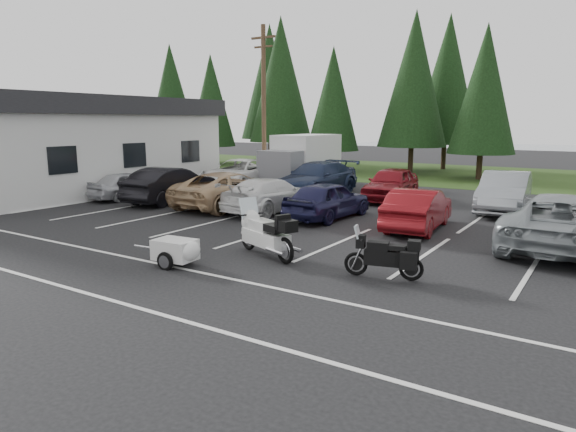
{
  "coord_description": "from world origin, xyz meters",
  "views": [
    {
      "loc": [
        7.49,
        -12.54,
        3.66
      ],
      "look_at": [
        -0.28,
        -0.5,
        1.02
      ],
      "focal_mm": 32.0,
      "sensor_mm": 36.0,
      "label": 1
    }
  ],
  "objects_px": {
    "car_near_3": "(270,195)",
    "car_far_3": "(505,192)",
    "car_near_0": "(129,185)",
    "cargo_trailer": "(175,252)",
    "car_near_1": "(171,185)",
    "car_far_1": "(316,178)",
    "car_near_4": "(328,200)",
    "car_near_6": "(563,222)",
    "touring_motorcycle": "(266,229)",
    "car_near_2": "(229,189)",
    "car_far_2": "(391,184)",
    "car_far_0": "(239,174)",
    "building": "(56,144)",
    "utility_pole": "(264,103)",
    "car_near_5": "(418,209)",
    "adventure_motorcycle": "(384,252)",
    "box_truck": "(298,161)"
  },
  "relations": [
    {
      "from": "car_near_1",
      "to": "car_near_2",
      "type": "xyz_separation_m",
      "value": [
        3.13,
        0.41,
        -0.04
      ]
    },
    {
      "from": "car_far_0",
      "to": "car_far_3",
      "type": "bearing_deg",
      "value": -6.44
    },
    {
      "from": "car_near_1",
      "to": "car_near_5",
      "type": "height_order",
      "value": "car_near_1"
    },
    {
      "from": "car_near_6",
      "to": "car_far_1",
      "type": "height_order",
      "value": "car_far_1"
    },
    {
      "from": "car_near_6",
      "to": "car_far_1",
      "type": "relative_size",
      "value": 1.04
    },
    {
      "from": "car_far_3",
      "to": "cargo_trailer",
      "type": "relative_size",
      "value": 3.27
    },
    {
      "from": "touring_motorcycle",
      "to": "car_far_3",
      "type": "bearing_deg",
      "value": 91.25
    },
    {
      "from": "car_near_6",
      "to": "car_far_3",
      "type": "distance_m",
      "value": 6.31
    },
    {
      "from": "car_far_3",
      "to": "adventure_motorcycle",
      "type": "relative_size",
      "value": 2.41
    },
    {
      "from": "car_near_0",
      "to": "cargo_trailer",
      "type": "bearing_deg",
      "value": 149.89
    },
    {
      "from": "car_near_4",
      "to": "cargo_trailer",
      "type": "distance_m",
      "value": 7.92
    },
    {
      "from": "car_near_6",
      "to": "car_far_0",
      "type": "xyz_separation_m",
      "value": [
        -16.48,
        5.86,
        -0.02
      ]
    },
    {
      "from": "car_far_2",
      "to": "car_near_3",
      "type": "bearing_deg",
      "value": -123.29
    },
    {
      "from": "utility_pole",
      "to": "cargo_trailer",
      "type": "bearing_deg",
      "value": -62.13
    },
    {
      "from": "cargo_trailer",
      "to": "adventure_motorcycle",
      "type": "distance_m",
      "value": 5.26
    },
    {
      "from": "building",
      "to": "car_near_3",
      "type": "bearing_deg",
      "value": 2.21
    },
    {
      "from": "car_near_6",
      "to": "box_truck",
      "type": "bearing_deg",
      "value": -28.53
    },
    {
      "from": "utility_pole",
      "to": "touring_motorcycle",
      "type": "relative_size",
      "value": 3.2
    },
    {
      "from": "car_far_3",
      "to": "cargo_trailer",
      "type": "distance_m",
      "value": 14.22
    },
    {
      "from": "utility_pole",
      "to": "box_truck",
      "type": "relative_size",
      "value": 1.61
    },
    {
      "from": "car_far_1",
      "to": "cargo_trailer",
      "type": "height_order",
      "value": "car_far_1"
    },
    {
      "from": "car_near_0",
      "to": "car_near_6",
      "type": "relative_size",
      "value": 0.67
    },
    {
      "from": "car_near_0",
      "to": "car_near_2",
      "type": "bearing_deg",
      "value": -167.44
    },
    {
      "from": "car_near_3",
      "to": "car_far_3",
      "type": "bearing_deg",
      "value": -144.71
    },
    {
      "from": "car_near_3",
      "to": "car_far_2",
      "type": "relative_size",
      "value": 1.05
    },
    {
      "from": "utility_pole",
      "to": "car_near_5",
      "type": "height_order",
      "value": "utility_pole"
    },
    {
      "from": "car_near_0",
      "to": "car_far_0",
      "type": "distance_m",
      "value": 6.29
    },
    {
      "from": "car_far_3",
      "to": "car_far_0",
      "type": "bearing_deg",
      "value": 174.99
    },
    {
      "from": "car_near_5",
      "to": "car_near_1",
      "type": "bearing_deg",
      "value": -4.08
    },
    {
      "from": "car_far_0",
      "to": "touring_motorcycle",
      "type": "height_order",
      "value": "car_far_0"
    },
    {
      "from": "car_far_3",
      "to": "touring_motorcycle",
      "type": "height_order",
      "value": "car_far_3"
    },
    {
      "from": "building",
      "to": "utility_pole",
      "type": "distance_m",
      "value": 11.53
    },
    {
      "from": "car_near_1",
      "to": "car_far_1",
      "type": "distance_m",
      "value": 7.26
    },
    {
      "from": "car_near_2",
      "to": "car_far_2",
      "type": "distance_m",
      "value": 7.61
    },
    {
      "from": "car_near_3",
      "to": "cargo_trailer",
      "type": "xyz_separation_m",
      "value": [
        2.51,
        -7.91,
        -0.35
      ]
    },
    {
      "from": "building",
      "to": "utility_pole",
      "type": "relative_size",
      "value": 1.73
    },
    {
      "from": "car_far_2",
      "to": "touring_motorcycle",
      "type": "distance_m",
      "value": 11.59
    },
    {
      "from": "car_near_0",
      "to": "car_far_1",
      "type": "height_order",
      "value": "car_far_1"
    },
    {
      "from": "building",
      "to": "car_near_3",
      "type": "height_order",
      "value": "building"
    },
    {
      "from": "car_far_3",
      "to": "car_far_2",
      "type": "bearing_deg",
      "value": 170.22
    },
    {
      "from": "car_near_6",
      "to": "touring_motorcycle",
      "type": "xyz_separation_m",
      "value": [
        -6.74,
        -5.34,
        -0.04
      ]
    },
    {
      "from": "car_near_4",
      "to": "car_far_2",
      "type": "height_order",
      "value": "car_far_2"
    },
    {
      "from": "car_near_5",
      "to": "car_far_2",
      "type": "bearing_deg",
      "value": -65.77
    },
    {
      "from": "car_near_2",
      "to": "car_far_0",
      "type": "xyz_separation_m",
      "value": [
        -3.6,
        5.24,
        0.03
      ]
    },
    {
      "from": "car_far_3",
      "to": "adventure_motorcycle",
      "type": "height_order",
      "value": "car_far_3"
    },
    {
      "from": "car_far_0",
      "to": "car_far_2",
      "type": "height_order",
      "value": "car_far_0"
    },
    {
      "from": "car_far_3",
      "to": "cargo_trailer",
      "type": "xyz_separation_m",
      "value": [
        -5.54,
        -13.09,
        -0.47
      ]
    },
    {
      "from": "car_near_2",
      "to": "car_near_5",
      "type": "distance_m",
      "value": 8.43
    },
    {
      "from": "car_near_3",
      "to": "touring_motorcycle",
      "type": "relative_size",
      "value": 1.71
    },
    {
      "from": "utility_pole",
      "to": "car_near_3",
      "type": "height_order",
      "value": "utility_pole"
    }
  ]
}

